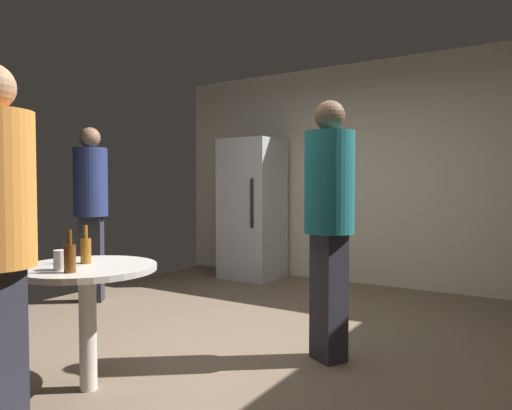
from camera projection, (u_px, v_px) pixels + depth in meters
ground_plane at (252, 351)px, 3.56m from camera, size 5.20×5.20×0.10m
wall_back at (368, 174)px, 5.73m from camera, size 5.32×0.06×2.70m
refrigerator at (252, 209)px, 6.13m from camera, size 0.70×0.68×1.80m
foreground_table at (87, 283)px, 2.75m from camera, size 0.80×0.80×0.73m
beer_bottle_amber at (86, 249)px, 2.81m from camera, size 0.06×0.06×0.23m
beer_bottle_brown at (70, 257)px, 2.52m from camera, size 0.06×0.06×0.23m
plastic_cup_white at (61, 260)px, 2.60m from camera, size 0.08×0.08×0.11m
person_in_navy_shirt at (91, 199)px, 4.85m from camera, size 0.48×0.48×1.80m
person_in_teal_shirt at (329, 209)px, 3.21m from camera, size 0.46×0.46×1.78m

